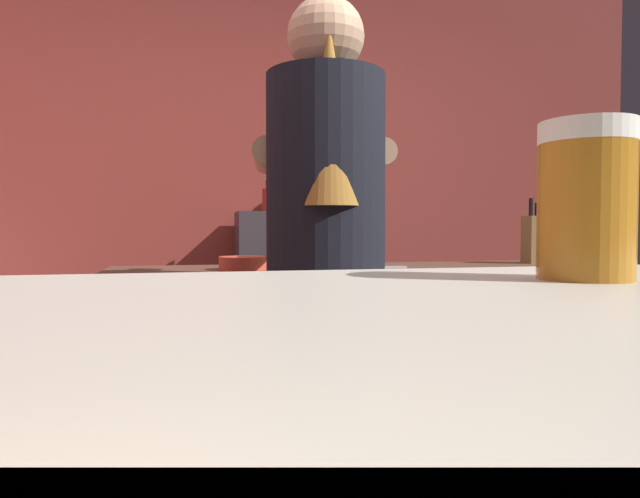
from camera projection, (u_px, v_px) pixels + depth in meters
wall_back at (256, 185)px, 3.51m from camera, size 5.20×0.10×2.70m
prep_counter at (391, 389)px, 2.15m from camera, size 2.10×0.60×0.93m
back_shelf at (308, 311)px, 3.33m from camera, size 0.84×0.36×1.17m
bartender at (326, 254)px, 1.61m from camera, size 0.46×0.53×1.74m
knife_block at (536, 238)px, 2.38m from camera, size 0.10×0.08×0.27m
mixing_bowl at (243, 263)px, 2.01m from camera, size 0.17×0.17×0.05m
chefs_knife at (375, 267)px, 2.07m from camera, size 0.24×0.04×0.01m
pint_glass_far at (586, 201)px, 0.46m from camera, size 0.08×0.08×0.13m
bottle_hot_sauce at (321, 200)px, 3.36m from camera, size 0.06×0.06×0.20m
bottle_olive_oil at (299, 197)px, 3.39m from camera, size 0.07×0.07×0.24m
bottle_soy at (327, 197)px, 3.25m from camera, size 0.07×0.07×0.23m
bottle_vinegar at (268, 199)px, 3.17m from camera, size 0.06×0.06×0.19m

